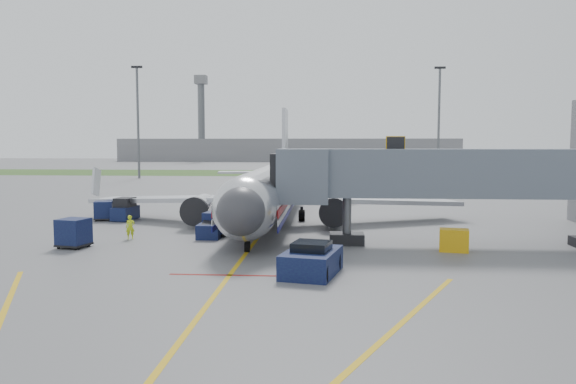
# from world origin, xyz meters

# --- Properties ---
(ground) EXTENTS (400.00, 400.00, 0.00)m
(ground) POSITION_xyz_m (0.00, 0.00, 0.00)
(ground) COLOR #565659
(ground) RESTS_ON ground
(grass_strip) EXTENTS (300.00, 25.00, 0.01)m
(grass_strip) POSITION_xyz_m (0.00, 90.00, 0.01)
(grass_strip) COLOR #2D4C1E
(grass_strip) RESTS_ON ground
(apron_markings) EXTENTS (21.52, 50.00, 0.01)m
(apron_markings) POSITION_xyz_m (0.00, -7.40, 0.00)
(apron_markings) COLOR gold
(apron_markings) RESTS_ON ground
(airliner) EXTENTS (32.10, 35.67, 10.25)m
(airliner) POSITION_xyz_m (0.00, 15.25, 2.65)
(airliner) COLOR silver
(airliner) RESTS_ON ground
(jet_bridge) EXTENTS (25.30, 4.00, 6.90)m
(jet_bridge) POSITION_xyz_m (12.86, 5.00, 4.47)
(jet_bridge) COLOR slate
(jet_bridge) RESTS_ON ground
(light_mast_left) EXTENTS (2.00, 0.44, 20.40)m
(light_mast_left) POSITION_xyz_m (-30.00, 70.00, 10.78)
(light_mast_left) COLOR #595B60
(light_mast_left) RESTS_ON ground
(light_mast_right) EXTENTS (2.00, 0.44, 20.40)m
(light_mast_right) POSITION_xyz_m (25.00, 75.00, 10.78)
(light_mast_right) COLOR #595B60
(light_mast_right) RESTS_ON ground
(distant_terminal) EXTENTS (120.00, 14.00, 8.00)m
(distant_terminal) POSITION_xyz_m (-10.00, 170.00, 4.00)
(distant_terminal) COLOR slate
(distant_terminal) RESTS_ON ground
(control_tower) EXTENTS (4.00, 4.00, 30.00)m
(control_tower) POSITION_xyz_m (-40.00, 165.00, 17.33)
(control_tower) COLOR #595B60
(control_tower) RESTS_ON ground
(pushback_tug) EXTENTS (3.19, 4.33, 1.63)m
(pushback_tug) POSITION_xyz_m (4.00, -3.50, 0.68)
(pushback_tug) COLOR #0D0D3A
(pushback_tug) RESTS_ON ground
(baggage_tug) EXTENTS (1.69, 2.85, 1.90)m
(baggage_tug) POSITION_xyz_m (-12.26, 14.95, 0.84)
(baggage_tug) COLOR #0D0D3A
(baggage_tug) RESTS_ON ground
(baggage_cart_a) EXTENTS (2.01, 2.01, 1.80)m
(baggage_cart_a) POSITION_xyz_m (-10.94, 2.56, 0.92)
(baggage_cart_a) COLOR #0D0D3A
(baggage_cart_a) RESTS_ON ground
(baggage_cart_b) EXTENTS (1.84, 1.84, 1.67)m
(baggage_cart_b) POSITION_xyz_m (-3.00, 7.55, 0.85)
(baggage_cart_b) COLOR #0D0D3A
(baggage_cart_b) RESTS_ON ground
(baggage_cart_c) EXTENTS (1.85, 1.85, 1.62)m
(baggage_cart_c) POSITION_xyz_m (-14.00, 14.67, 0.82)
(baggage_cart_c) COLOR #0D0D3A
(baggage_cart_c) RESTS_ON ground
(belt_loader) EXTENTS (1.52, 4.67, 2.28)m
(belt_loader) POSITION_xyz_m (-3.27, 7.61, 0.57)
(belt_loader) COLOR #0D0D3A
(belt_loader) RESTS_ON ground
(ground_power_cart) EXTENTS (1.87, 1.43, 1.35)m
(ground_power_cart) POSITION_xyz_m (12.32, 3.00, 0.66)
(ground_power_cart) COLOR #D49B0C
(ground_power_cart) RESTS_ON ground
(ramp_worker) EXTENTS (0.69, 0.58, 1.63)m
(ramp_worker) POSITION_xyz_m (-8.51, 5.80, 0.81)
(ramp_worker) COLOR #C1E11A
(ramp_worker) RESTS_ON ground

